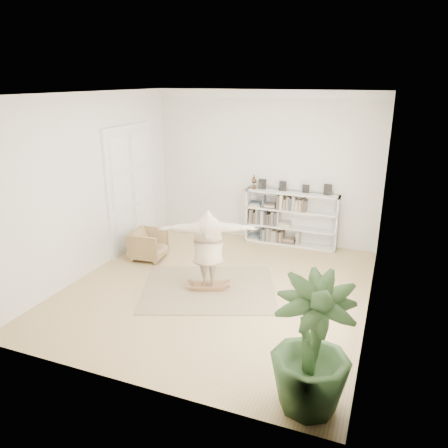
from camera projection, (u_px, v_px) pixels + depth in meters
name	position (u px, v px, depth m)	size (l,w,h in m)	color
floor	(218.00, 288.00, 8.42)	(6.00, 6.00, 0.00)	tan
room_shell	(266.00, 93.00, 9.90)	(6.00, 6.00, 6.00)	silver
doors	(130.00, 190.00, 10.06)	(0.09, 1.78, 2.92)	white
bookshelf	(291.00, 219.00, 10.44)	(2.20, 0.35, 1.64)	silver
armchair	(149.00, 245.00, 9.68)	(0.71, 0.73, 0.66)	tan
rug	(209.00, 288.00, 8.37)	(2.50, 2.00, 0.02)	tan
rocker_board	(209.00, 285.00, 8.35)	(0.64, 0.51, 0.12)	brown
person	(208.00, 246.00, 8.09)	(1.83, 0.50, 1.49)	#C5AD94
houseplant	(311.00, 346.00, 5.12)	(0.96, 0.96, 1.72)	#315128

